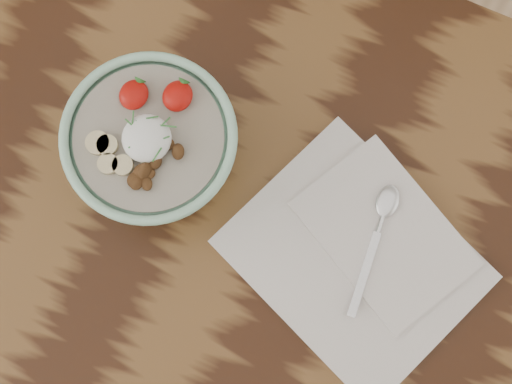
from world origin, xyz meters
TOP-DOWN VIEW (x-y plane):
  - table at (0.00, 0.00)cm, footprint 160.00×90.00cm
  - breakfast_bowl at (-0.74, 10.23)cm, footprint 19.51×19.51cm
  - napkin at (26.18, 9.25)cm, footprint 33.67×30.75cm
  - spoon at (26.77, 13.88)cm, footprint 3.28×16.52cm

SIDE VIEW (x-z plane):
  - table at x=0.00cm, z-range 28.20..103.20cm
  - napkin at x=26.18cm, z-range 74.86..76.55cm
  - spoon at x=26.77cm, z-range 76.62..77.48cm
  - breakfast_bowl at x=-0.74cm, z-range 75.08..88.12cm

